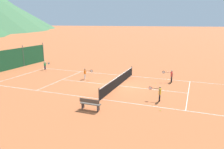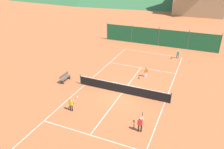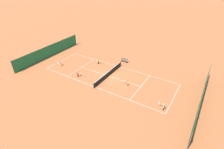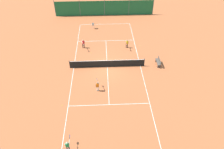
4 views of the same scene
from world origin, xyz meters
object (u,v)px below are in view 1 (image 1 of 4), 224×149
at_px(player_far_service, 85,73).
at_px(player_near_baseline, 171,75).
at_px(player_near_service, 45,65).
at_px(tennis_net, 119,81).
at_px(tennis_ball_by_net_left, 160,110).
at_px(tennis_ball_near_corner, 155,83).
at_px(tennis_ball_by_net_right, 84,70).
at_px(courtside_bench, 90,104).
at_px(player_far_baseline, 159,93).

bearing_deg(player_far_service, player_near_baseline, -77.28).
height_order(player_far_service, player_near_service, player_far_service).
bearing_deg(tennis_net, tennis_ball_by_net_left, -135.17).
bearing_deg(tennis_ball_near_corner, player_near_service, 84.24).
xyz_separation_m(player_far_service, player_near_baseline, (1.98, -8.79, 0.05)).
xyz_separation_m(player_near_service, tennis_ball_by_net_left, (-8.30, -16.04, -0.62)).
bearing_deg(player_near_service, tennis_ball_by_net_left, -117.36).
relative_size(player_far_service, tennis_ball_near_corner, 17.64).
xyz_separation_m(player_near_baseline, player_near_service, (0.38, 15.87, -0.09)).
distance_m(player_near_service, tennis_ball_near_corner, 14.56).
xyz_separation_m(player_far_service, tennis_ball_by_net_right, (3.55, 2.08, -0.65)).
bearing_deg(player_near_service, courtside_bench, -130.81).
bearing_deg(player_far_service, tennis_net, -105.38).
distance_m(tennis_net, tennis_ball_by_net_right, 7.88).
height_order(tennis_ball_by_net_right, tennis_ball_near_corner, same).
bearing_deg(tennis_ball_by_net_left, player_far_baseline, 12.17).
height_order(player_far_baseline, tennis_ball_near_corner, player_far_baseline).
bearing_deg(player_near_baseline, player_far_service, 102.72).
relative_size(player_far_service, courtside_bench, 0.78).
height_order(player_far_service, tennis_ball_by_net_right, player_far_service).
distance_m(player_near_baseline, tennis_ball_by_net_left, 7.95).
xyz_separation_m(player_near_baseline, tennis_ball_by_net_right, (1.57, 10.87, -0.70)).
xyz_separation_m(player_far_service, tennis_ball_by_net_left, (-5.94, -8.96, -0.65)).
distance_m(player_far_baseline, player_far_service, 9.44).
distance_m(player_far_service, tennis_ball_near_corner, 7.47).
distance_m(tennis_net, tennis_ball_by_net_left, 6.75).
xyz_separation_m(player_far_baseline, tennis_ball_near_corner, (4.92, 1.16, -0.66)).
xyz_separation_m(player_far_baseline, player_near_baseline, (6.00, -0.24, 0.04)).
relative_size(tennis_ball_by_net_right, tennis_ball_near_corner, 1.00).
relative_size(player_near_baseline, tennis_ball_by_net_left, 19.14).
bearing_deg(courtside_bench, player_near_baseline, -25.08).
relative_size(player_near_baseline, tennis_ball_near_corner, 19.14).
bearing_deg(tennis_ball_by_net_right, player_near_baseline, -98.23).
distance_m(player_far_service, tennis_ball_by_net_left, 10.77).
height_order(player_far_service, tennis_ball_near_corner, player_far_service).
height_order(player_near_baseline, tennis_ball_by_net_left, player_near_baseline).
bearing_deg(tennis_ball_by_net_left, player_far_service, 56.47).
bearing_deg(tennis_ball_by_net_right, player_far_baseline, -125.46).
xyz_separation_m(player_near_service, tennis_ball_by_net_right, (1.19, -5.00, -0.62)).
bearing_deg(player_near_baseline, tennis_net, 124.47).
bearing_deg(player_near_service, player_far_service, -108.47).
height_order(player_near_baseline, tennis_ball_near_corner, player_near_baseline).
bearing_deg(tennis_net, tennis_ball_by_net_right, 53.16).
distance_m(tennis_net, player_near_service, 11.83).
bearing_deg(courtside_bench, tennis_net, 1.23).
relative_size(tennis_net, tennis_ball_near_corner, 139.09).
bearing_deg(player_far_baseline, player_near_service, 67.79).
relative_size(tennis_ball_by_net_left, courtside_bench, 0.04).
relative_size(player_far_service, player_near_service, 1.05).
height_order(player_far_service, courtside_bench, player_far_service).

